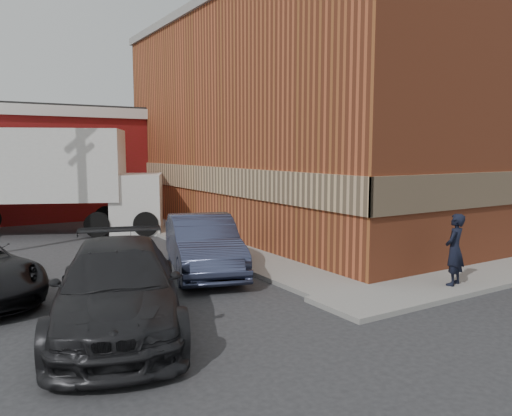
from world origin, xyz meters
TOP-DOWN VIEW (x-y plane):
  - ground at (0.00, 0.00)m, footprint 90.00×90.00m
  - brick_building at (8.50, 9.00)m, footprint 14.25×18.25m
  - sidewalk_west at (0.60, 9.00)m, footprint 1.80×18.00m
  - man at (3.25, -1.13)m, footprint 0.75×0.61m
  - sedan at (-1.28, 3.70)m, footprint 3.04×5.18m
  - suv_b at (-4.60, 0.50)m, footprint 3.90×6.10m
  - box_truck at (-3.39, 12.75)m, footprint 8.97×5.82m

SIDE VIEW (x-z plane):
  - ground at x=0.00m, z-range 0.00..0.00m
  - sidewalk_west at x=0.60m, z-range 0.00..0.12m
  - sedan at x=-1.28m, z-range 0.00..1.61m
  - suv_b at x=-4.60m, z-range 0.00..1.64m
  - man at x=3.25m, z-range 0.12..1.90m
  - box_truck at x=-3.39m, z-range 0.33..4.61m
  - brick_building at x=8.50m, z-range 0.00..9.36m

